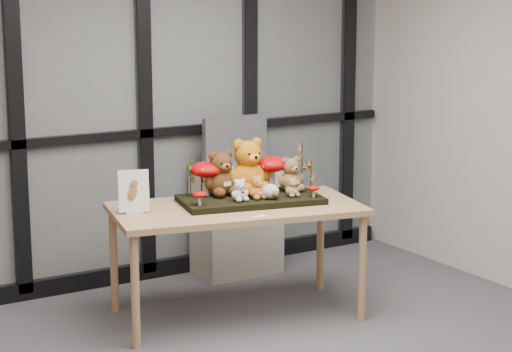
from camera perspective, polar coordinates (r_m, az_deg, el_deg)
room_shell at (r=4.03m, az=1.91°, el=6.48°), size 5.00×5.00×5.00m
glass_partition at (r=6.26m, az=-10.69°, el=5.61°), size 4.90×0.06×2.78m
display_table at (r=5.74m, az=-1.23°, el=-2.50°), size 1.65×1.07×0.71m
diorama_tray at (r=5.81m, az=-0.34°, el=-1.46°), size 0.95×0.61×0.04m
bear_pooh_yellow at (r=5.89m, az=-0.51°, el=0.82°), size 0.35×0.32×0.39m
bear_brown_medium at (r=5.83m, az=-2.18°, el=0.34°), size 0.28×0.26×0.31m
bear_tan_back at (r=5.95m, az=2.15°, el=0.24°), size 0.22×0.21×0.25m
bear_small_yellow at (r=5.73m, az=0.08°, el=-0.64°), size 0.14×0.13×0.16m
bear_white_bow at (r=5.67m, az=-1.02°, el=-0.78°), size 0.14×0.13×0.15m
bear_beige_small at (r=5.80m, az=2.24°, el=-0.61°), size 0.12×0.11×0.13m
plush_cream_hedgehog at (r=5.74m, az=0.91°, el=-0.91°), size 0.09×0.09×0.10m
mushroom_back_left at (r=5.83m, az=-3.07°, el=-0.05°), size 0.21×0.21×0.24m
mushroom_back_right at (r=5.98m, az=0.94°, el=0.28°), size 0.22×0.22×0.24m
mushroom_front_left at (r=5.58m, az=-3.50°, el=-1.33°), size 0.08×0.08×0.09m
mushroom_front_right at (r=5.80m, az=3.58°, el=-0.91°), size 0.07×0.07×0.08m
sprig_green_far_left at (r=5.79m, az=-4.05°, el=-0.20°), size 0.05×0.05×0.23m
sprig_green_mid_left at (r=5.86m, az=-3.38°, el=-0.12°), size 0.05×0.05×0.21m
sprig_dry_far_right at (r=5.99m, az=2.85°, el=0.64°), size 0.05×0.05×0.31m
sprig_dry_mid_right at (r=5.91m, az=3.40°, el=-0.02°), size 0.05×0.05×0.22m
sprig_green_centre at (r=5.92m, az=-1.71°, el=-0.14°), size 0.05×0.05×0.18m
sign_holder at (r=5.56m, az=-7.52°, el=-1.09°), size 0.19×0.10×0.26m
label_card at (r=5.46m, az=0.22°, el=-2.49°), size 0.09×0.03×0.00m
cabinet at (r=6.69m, az=-1.20°, el=-2.70°), size 0.60×0.35×0.79m
monitor at (r=6.59m, az=-1.30°, el=2.18°), size 0.50×0.05×0.35m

